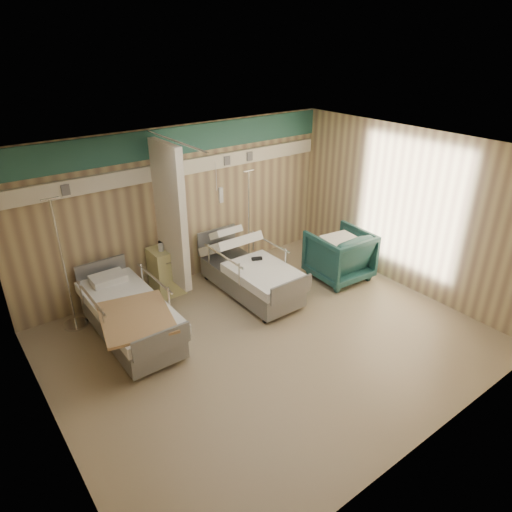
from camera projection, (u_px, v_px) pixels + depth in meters
The scene contains 13 objects.
ground at pixel (270, 341), 6.81m from camera, with size 6.00×5.00×0.00m, color gray.
room_walls at pixel (258, 220), 6.15m from camera, with size 6.04×5.04×2.82m.
bed_right at pixel (250, 277), 7.93m from camera, with size 1.00×2.16×0.63m, color white, non-canonical shape.
bed_left at pixel (131, 320), 6.74m from camera, with size 1.00×2.16×0.63m, color white, non-canonical shape.
bedside_cabinet at pixel (166, 271), 7.91m from camera, with size 0.50×0.48×0.85m, color #D2CE83.
visitor_armchair at pixel (339, 255), 8.38m from camera, with size 0.99×1.02×0.93m, color #1D4A49.
waffle_blanket at pixel (341, 230), 8.16m from camera, with size 0.60×0.53×0.07m, color silver.
iv_stand_right at pixel (249, 247), 8.88m from camera, with size 0.34×0.34×1.92m.
iv_stand_left at pixel (71, 302), 6.99m from camera, with size 0.38×0.38×2.10m.
call_remote at pixel (257, 259), 7.83m from camera, with size 0.18×0.08×0.04m, color black.
tan_blanket at pixel (136, 317), 6.22m from camera, with size 0.92×1.15×0.04m, color tan.
toiletry_bag at pixel (165, 243), 7.79m from camera, with size 0.20×0.13×0.11m, color black.
white_cup at pixel (161, 247), 7.62m from camera, with size 0.09×0.09×0.13m, color white.
Camera 1 is at (-3.49, -4.32, 4.15)m, focal length 32.00 mm.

